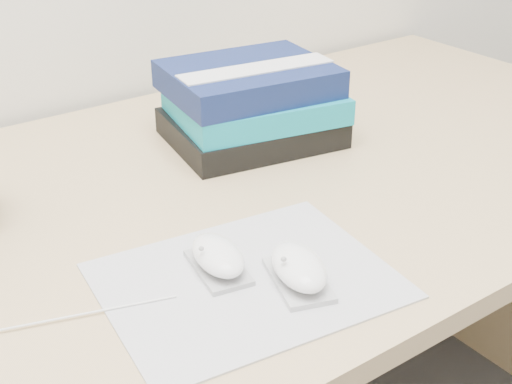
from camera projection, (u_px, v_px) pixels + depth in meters
desk at (216, 291)px, 1.20m from camera, size 1.60×0.80×0.73m
mousepad at (247, 281)px, 0.82m from camera, size 0.35×0.29×0.00m
mouse_rear at (218, 257)px, 0.83m from camera, size 0.07×0.10×0.04m
mouse_front at (299, 269)px, 0.80m from camera, size 0.09×0.11×0.04m
usb_cable at (86, 314)px, 0.76m from camera, size 0.19×0.06×0.00m
book_stack at (251, 104)px, 1.15m from camera, size 0.29×0.25×0.13m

